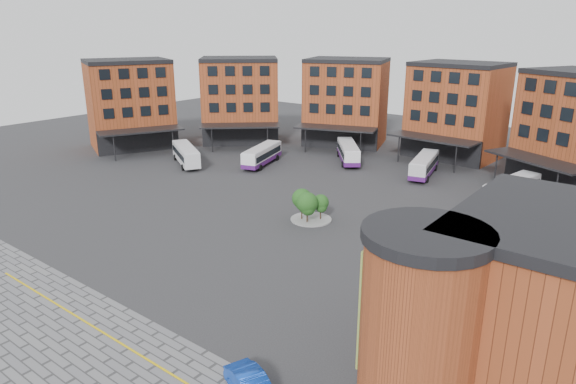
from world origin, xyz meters
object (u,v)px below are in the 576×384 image
Objects in this scene: bus_d at (424,165)px; bus_f at (567,227)px; bus_a at (186,154)px; bus_b at (262,155)px; bus_e at (512,189)px; tree_island at (308,204)px; bus_c at (348,152)px.

bus_f is (20.41, -13.90, 0.31)m from bus_d.
bus_d is at bearing -31.63° from bus_a.
bus_a is at bearing -164.93° from bus_d.
bus_e is at bearing -7.84° from bus_b.
tree_island is 0.44× the size of bus_b.
bus_f is at bearing 24.03° from tree_island.
bus_a is at bearing -176.96° from bus_c.
tree_island is 26.02m from bus_c.
bus_d is at bearing 173.83° from bus_f.
bus_e is (24.99, -3.98, -0.03)m from bus_c.
bus_e is (15.07, 20.07, -0.48)m from tree_island.
bus_f is (32.67, -13.90, 0.27)m from bus_c.
tree_island is 0.45× the size of bus_a.
bus_b is (9.06, 6.87, -0.17)m from bus_a.
bus_c is at bearing 112.41° from tree_island.
bus_e is (12.72, -3.97, 0.01)m from bus_d.
bus_a reaches higher than bus_d.
bus_d is 0.86× the size of bus_f.
bus_c reaches higher than bus_d.
bus_d is at bearing 84.42° from tree_island.
bus_f reaches higher than bus_d.
bus_c reaches higher than bus_e.
bus_c is 12.26m from bus_d.
tree_island is 24.16m from bus_d.
bus_f reaches higher than bus_e.
tree_island is at bearing -75.14° from bus_a.
tree_island is 0.37× the size of bus_f.
bus_c is at bearing -174.97° from bus_f.
bus_c is 0.93× the size of bus_d.
bus_c reaches higher than bus_b.
bus_e is at bearing -30.28° from bus_d.
bus_b is 1.08× the size of bus_c.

